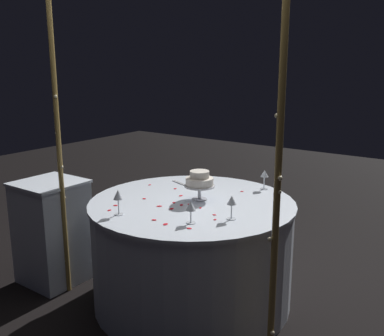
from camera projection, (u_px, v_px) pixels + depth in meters
The scene contains 30 objects.
ground_plane at pixel (192, 298), 3.30m from camera, with size 12.00×12.00×0.00m, color black.
decorative_arch at pixel (147, 106), 2.60m from camera, with size 1.75×0.06×2.34m.
main_table at pixel (192, 251), 3.21m from camera, with size 1.46×1.46×0.76m.
side_table at pixel (52, 231), 3.50m from camera, with size 0.47×0.47×0.82m.
tiered_cake at pixel (200, 181), 3.13m from camera, with size 0.22×0.22×0.21m.
wine_glass_0 at pixel (264, 175), 3.40m from camera, with size 0.06×0.06×0.15m.
wine_glass_1 at pixel (232, 202), 2.74m from camera, with size 0.06×0.06×0.15m.
wine_glass_2 at pixel (191, 207), 2.67m from camera, with size 0.06×0.06×0.14m.
wine_glass_3 at pixel (118, 196), 2.82m from camera, with size 0.06×0.06×0.17m.
cake_knife at pixel (185, 185), 3.52m from camera, with size 0.29×0.12×0.01m.
rose_petal_0 at pixel (201, 185), 3.52m from camera, with size 0.03×0.02×0.00m, color red.
rose_petal_1 at pixel (109, 210), 2.93m from camera, with size 0.03×0.02×0.00m, color red.
rose_petal_2 at pixel (159, 206), 3.01m from camera, with size 0.04×0.03×0.00m, color red.
rose_petal_3 at pixel (196, 177), 3.77m from camera, with size 0.04×0.03×0.00m, color red.
rose_petal_4 at pixel (189, 204), 3.05m from camera, with size 0.02×0.02×0.00m, color red.
rose_petal_5 at pixel (172, 209), 2.96m from camera, with size 0.04×0.03×0.00m, color red.
rose_petal_6 at pixel (214, 215), 2.84m from camera, with size 0.03×0.02×0.00m, color red.
rose_petal_7 at pixel (189, 228), 2.60m from camera, with size 0.03×0.02×0.00m, color red.
rose_petal_8 at pixel (200, 208), 2.97m from camera, with size 0.02×0.02×0.00m, color red.
rose_petal_9 at pixel (144, 199), 3.17m from camera, with size 0.03×0.02×0.00m, color red.
rose_petal_10 at pixel (115, 205), 3.02m from camera, with size 0.03×0.02×0.00m, color red.
rose_petal_11 at pixel (242, 191), 3.35m from camera, with size 0.03×0.02×0.00m, color red.
rose_petal_12 at pixel (165, 224), 2.67m from camera, with size 0.04×0.03×0.00m, color red.
rose_petal_13 at pixel (150, 185), 3.53m from camera, with size 0.03×0.02×0.00m, color red.
rose_petal_14 at pixel (154, 220), 2.74m from camera, with size 0.03×0.02×0.00m, color red.
rose_petal_15 at pixel (181, 196), 3.25m from camera, with size 0.03×0.02×0.00m, color red.
rose_petal_16 at pixel (174, 203), 3.08m from camera, with size 0.03×0.02×0.00m, color red.
rose_petal_17 at pixel (181, 205), 3.03m from camera, with size 0.03×0.02×0.00m, color red.
rose_petal_18 at pixel (215, 220), 2.75m from camera, with size 0.03×0.02×0.00m, color red.
rose_petal_19 at pixel (175, 189), 3.43m from camera, with size 0.03×0.02×0.00m, color red.
Camera 1 is at (-1.74, 2.42, 1.72)m, focal length 41.31 mm.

